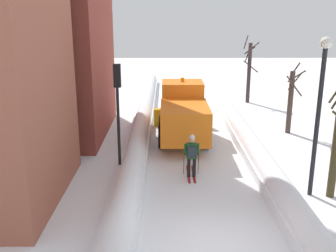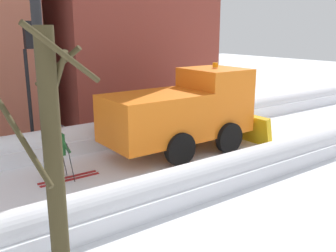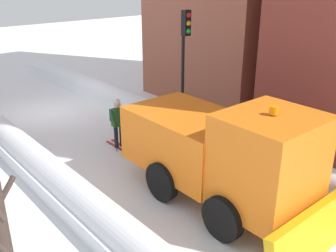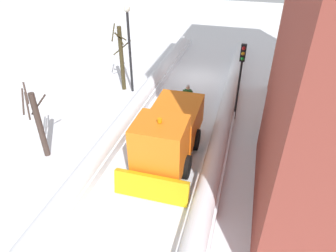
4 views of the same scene
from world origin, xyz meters
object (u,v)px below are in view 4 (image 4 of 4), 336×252
at_px(plow_truck, 169,133).
at_px(bare_tree_near, 121,58).
at_px(traffic_light_pole, 241,69).
at_px(street_lamp, 129,41).
at_px(skier, 188,96).
at_px(bare_tree_mid, 39,124).

relative_size(plow_truck, bare_tree_near, 1.35).
distance_m(plow_truck, traffic_light_pole, 5.57).
relative_size(traffic_light_pole, bare_tree_near, 1.03).
relative_size(plow_truck, street_lamp, 1.05).
bearing_deg(traffic_light_pole, street_lamp, -14.75).
xyz_separation_m(plow_truck, traffic_light_pole, (-2.78, -4.51, 1.72)).
relative_size(skier, bare_tree_near, 0.41).
bearing_deg(bare_tree_near, bare_tree_mid, 83.82).
bearing_deg(plow_truck, traffic_light_pole, -121.67).
bearing_deg(bare_tree_near, street_lamp, 168.13).
bearing_deg(plow_truck, bare_tree_mid, 13.43).
xyz_separation_m(skier, traffic_light_pole, (-2.92, 0.24, 2.19)).
bearing_deg(plow_truck, skier, -88.38).
bearing_deg(bare_tree_near, skier, 160.07).
distance_m(plow_truck, bare_tree_near, 8.34).
height_order(skier, street_lamp, street_lamp).
distance_m(street_lamp, bare_tree_near, 1.46).
height_order(traffic_light_pole, bare_tree_mid, traffic_light_pole).
bearing_deg(street_lamp, plow_truck, 124.46).
xyz_separation_m(skier, street_lamp, (4.26, -1.65, 2.56)).
distance_m(skier, street_lamp, 5.24).
xyz_separation_m(traffic_light_pole, street_lamp, (7.18, -1.89, 0.37)).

